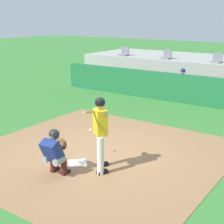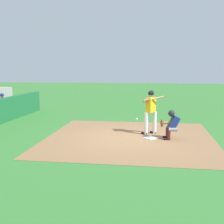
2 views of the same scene
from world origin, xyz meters
name	(u,v)px [view 1 (image 1 of 2)]	position (x,y,z in m)	size (l,w,h in m)	color
ground_plane	(97,154)	(0.00, 0.00, 0.00)	(80.00, 80.00, 0.00)	#387A33
dirt_infield	(97,153)	(0.00, 0.00, 0.01)	(6.40, 6.40, 0.01)	#936B47
home_plate	(78,163)	(0.00, -0.80, 0.02)	(0.44, 0.44, 0.02)	white
batter_at_plate	(100,130)	(0.69, -0.78, 1.04)	(0.53, 0.91, 1.80)	silver
catcher_crouched	(55,151)	(-0.02, -1.55, 0.61)	(0.50, 1.67, 1.13)	gray
dugout_wall	(192,90)	(0.00, 6.50, 0.60)	(13.00, 0.30, 1.20)	#1E6638
dugout_bench	(200,94)	(0.00, 7.50, 0.23)	(11.80, 0.44, 0.45)	olive
dugout_player_0	(181,83)	(-0.85, 7.34, 0.67)	(0.49, 0.70, 1.30)	#939399
stadium_seat_0	(124,53)	(-5.20, 9.38, 1.53)	(0.46, 0.46, 0.48)	slate
stadium_seat_1	(167,56)	(-2.60, 9.38, 1.53)	(0.46, 0.46, 0.48)	slate
stadium_seat_2	(217,60)	(0.00, 9.38, 1.53)	(0.46, 0.46, 0.48)	slate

